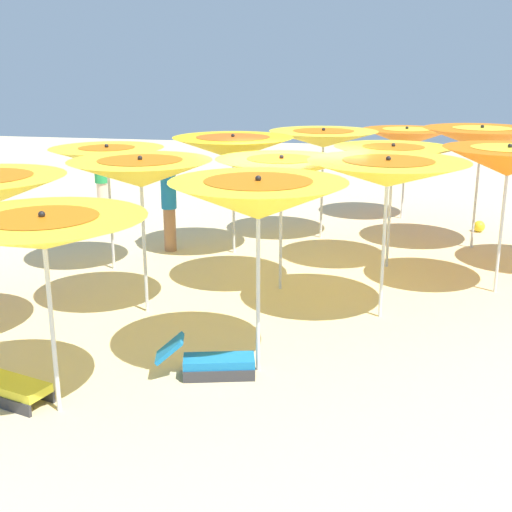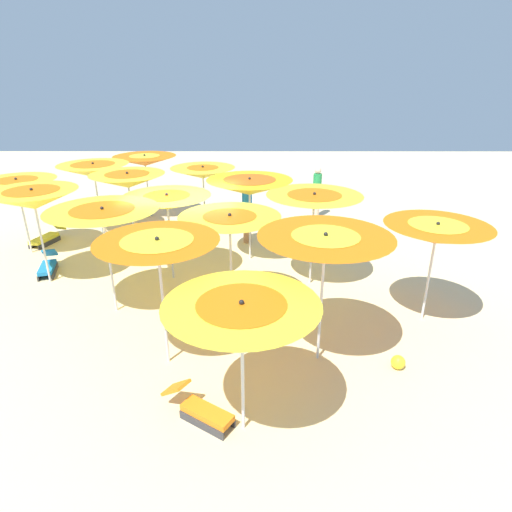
% 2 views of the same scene
% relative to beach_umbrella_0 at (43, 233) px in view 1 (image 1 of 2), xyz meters
% --- Properties ---
extents(ground, '(39.49, 39.49, 0.04)m').
position_rel_beach_umbrella_0_xyz_m(ground, '(-1.77, -4.87, -2.01)').
color(ground, beige).
extents(beach_umbrella_0, '(2.10, 2.10, 2.22)m').
position_rel_beach_umbrella_0_xyz_m(beach_umbrella_0, '(0.00, 0.00, 0.00)').
color(beach_umbrella_0, silver).
rests_on(beach_umbrella_0, ground).
extents(beach_umbrella_1, '(2.06, 2.06, 2.41)m').
position_rel_beach_umbrella_0_xyz_m(beach_umbrella_1, '(-1.92, -1.40, 0.14)').
color(beach_umbrella_1, silver).
rests_on(beach_umbrella_1, ground).
extents(beach_umbrella_2, '(2.26, 2.26, 2.38)m').
position_rel_beach_umbrella_0_xyz_m(beach_umbrella_2, '(-3.34, -3.51, 0.15)').
color(beach_umbrella_2, silver).
rests_on(beach_umbrella_2, ground).
extents(beach_umbrella_3, '(2.03, 2.03, 2.42)m').
position_rel_beach_umbrella_0_xyz_m(beach_umbrella_3, '(-5.17, -5.02, 0.15)').
color(beach_umbrella_3, silver).
rests_on(beach_umbrella_3, ground).
extents(beach_umbrella_6, '(2.06, 2.06, 2.36)m').
position_rel_beach_umbrella_0_xyz_m(beach_umbrella_6, '(0.12, -3.04, 0.11)').
color(beach_umbrella_6, silver).
rests_on(beach_umbrella_6, ground).
extents(beach_umbrella_7, '(2.11, 2.11, 2.23)m').
position_rel_beach_umbrella_0_xyz_m(beach_umbrella_7, '(-1.68, -4.47, 0.00)').
color(beach_umbrella_7, silver).
rests_on(beach_umbrella_7, ground).
extents(beach_umbrella_8, '(2.08, 2.08, 2.26)m').
position_rel_beach_umbrella_0_xyz_m(beach_umbrella_8, '(-3.40, -6.08, 0.04)').
color(beach_umbrella_8, silver).
rests_on(beach_umbrella_8, ground).
extents(beach_umbrella_9, '(2.25, 2.25, 2.46)m').
position_rel_beach_umbrella_0_xyz_m(beach_umbrella_9, '(-5.07, -7.74, 0.21)').
color(beach_umbrella_9, silver).
rests_on(beach_umbrella_9, ground).
extents(beach_umbrella_11, '(1.99, 1.99, 2.26)m').
position_rel_beach_umbrella_0_xyz_m(beach_umbrella_11, '(1.47, -4.96, 0.04)').
color(beach_umbrella_11, silver).
rests_on(beach_umbrella_11, ground).
extents(beach_umbrella_12, '(2.29, 2.29, 2.33)m').
position_rel_beach_umbrella_0_xyz_m(beach_umbrella_12, '(-0.43, -6.43, 0.07)').
color(beach_umbrella_12, silver).
rests_on(beach_umbrella_12, ground).
extents(beach_umbrella_13, '(2.24, 2.24, 2.33)m').
position_rel_beach_umbrella_0_xyz_m(beach_umbrella_13, '(-1.98, -7.95, 0.11)').
color(beach_umbrella_13, silver).
rests_on(beach_umbrella_13, ground).
extents(beach_umbrella_14, '(2.07, 2.07, 2.18)m').
position_rel_beach_umbrella_0_xyz_m(beach_umbrella_14, '(-3.69, -10.15, -0.06)').
color(beach_umbrella_14, silver).
rests_on(beach_umbrella_14, ground).
extents(lounger_1, '(1.23, 0.65, 0.52)m').
position_rel_beach_umbrella_0_xyz_m(lounger_1, '(-1.40, -1.14, -1.80)').
color(lounger_1, '#333338').
rests_on(lounger_1, ground).
extents(lounger_3, '(1.35, 0.72, 0.64)m').
position_rel_beach_umbrella_0_xyz_m(lounger_3, '(0.74, -0.13, -1.79)').
color(lounger_3, '#333338').
rests_on(lounger_3, ground).
extents(beachgoer_0, '(0.30, 0.30, 1.85)m').
position_rel_beach_umbrella_0_xyz_m(beachgoer_0, '(0.85, -6.32, -1.02)').
color(beachgoer_0, '#A3704C').
rests_on(beachgoer_0, ground).
extents(beachgoer_1, '(0.30, 0.30, 1.83)m').
position_rel_beach_umbrella_0_xyz_m(beachgoer_1, '(3.36, -8.76, -1.02)').
color(beachgoer_1, beige).
rests_on(beachgoer_1, ground).
extents(beach_ball, '(0.25, 0.25, 0.25)m').
position_rel_beach_umbrella_0_xyz_m(beach_ball, '(-5.36, -9.13, -1.87)').
color(beach_ball, yellow).
rests_on(beach_ball, ground).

